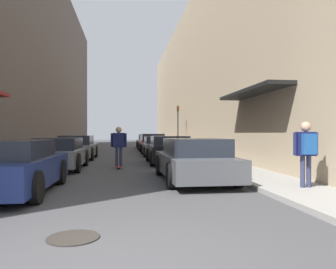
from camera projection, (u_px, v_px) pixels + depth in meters
ground at (121, 155)px, 21.44m from camera, size 101.02×101.02×0.00m
curb_strip_left at (66, 151)px, 25.42m from camera, size 1.80×45.92×0.12m
curb_strip_right at (175, 150)px, 26.56m from camera, size 1.80×45.92×0.12m
building_row_left at (27, 54)px, 25.00m from camera, size 4.90×45.92×14.95m
building_row_right at (210, 80)px, 26.92m from camera, size 4.90×45.92×11.64m
parked_car_left_0 at (11, 167)px, 7.64m from camera, size 1.94×4.23×1.26m
parked_car_left_1 at (59, 154)px, 12.75m from camera, size 1.88×4.04×1.24m
parked_car_left_2 at (77, 148)px, 17.82m from camera, size 1.96×4.03×1.29m
parked_car_right_0 at (194, 160)px, 9.73m from camera, size 1.96×4.51×1.26m
parked_car_right_1 at (169, 150)px, 15.34m from camera, size 1.97×4.18×1.29m
parked_car_right_2 at (158, 146)px, 20.56m from camera, size 1.97×4.12×1.20m
parked_car_right_3 at (152, 143)px, 25.61m from camera, size 2.04×4.82×1.37m
parked_car_right_4 at (147, 141)px, 31.49m from camera, size 1.94×4.41×1.30m
skateboarder at (119, 143)px, 13.19m from camera, size 0.64×0.78×1.68m
manhole_cover at (73, 238)px, 4.40m from camera, size 0.70×0.70×0.02m
traffic_light at (178, 122)px, 25.85m from camera, size 0.16×0.22×3.47m
pedestrian at (306, 146)px, 7.80m from camera, size 0.63×0.34×1.57m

